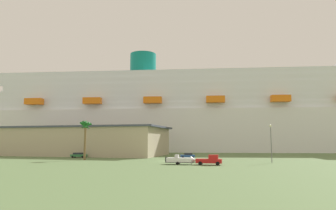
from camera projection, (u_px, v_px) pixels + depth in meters
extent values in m
plane|color=#567042|center=(177.00, 155.00, 107.57)|extent=(600.00, 600.00, 0.00)
cube|color=white|center=(213.00, 131.00, 148.47)|extent=(238.48, 51.57, 19.45)
cube|color=white|center=(213.00, 109.00, 149.78)|extent=(209.95, 46.86, 3.07)
cube|color=white|center=(203.00, 103.00, 150.57)|extent=(198.43, 45.13, 3.07)
cube|color=white|center=(194.00, 97.00, 151.36)|extent=(187.74, 43.87, 3.07)
cube|color=white|center=(184.00, 91.00, 152.15)|extent=(174.88, 42.51, 3.07)
cube|color=white|center=(175.00, 85.00, 152.94)|extent=(169.60, 41.47, 3.07)
cube|color=white|center=(166.00, 79.00, 153.72)|extent=(164.26, 40.42, 3.07)
cylinder|color=#0C7266|center=(143.00, 66.00, 155.67)|extent=(14.11, 14.11, 11.91)
cube|color=orange|center=(34.00, 101.00, 138.52)|extent=(8.18, 3.69, 2.80)
cube|color=orange|center=(92.00, 101.00, 136.02)|extent=(8.18, 3.69, 2.80)
cube|color=orange|center=(153.00, 100.00, 133.52)|extent=(8.18, 3.69, 2.80)
cube|color=orange|center=(215.00, 99.00, 131.02)|extent=(8.18, 3.69, 2.80)
cube|color=orange|center=(281.00, 98.00, 128.52)|extent=(8.18, 3.69, 2.80)
cube|color=#B7A88C|center=(77.00, 142.00, 110.02)|extent=(65.05, 31.71, 9.58)
cube|color=#3F4759|center=(78.00, 128.00, 110.62)|extent=(67.66, 32.98, 0.60)
cube|color=red|center=(209.00, 161.00, 65.58)|extent=(5.73, 2.41, 0.90)
cube|color=red|center=(213.00, 157.00, 65.46)|extent=(2.15, 1.98, 0.90)
cube|color=#26333F|center=(217.00, 157.00, 65.30)|extent=(0.22, 1.68, 0.63)
cylinder|color=black|center=(218.00, 163.00, 66.06)|extent=(0.82, 0.34, 0.80)
cylinder|color=black|center=(218.00, 164.00, 64.12)|extent=(0.82, 0.34, 0.80)
cylinder|color=black|center=(201.00, 163.00, 66.90)|extent=(0.82, 0.34, 0.80)
cylinder|color=black|center=(200.00, 163.00, 64.96)|extent=(0.82, 0.34, 0.80)
cube|color=#595960|center=(179.00, 162.00, 67.00)|extent=(6.35, 2.14, 0.16)
cube|color=#595960|center=(196.00, 163.00, 66.17)|extent=(2.05, 0.27, 0.10)
cylinder|color=black|center=(179.00, 163.00, 67.95)|extent=(0.65, 0.27, 0.64)
cylinder|color=black|center=(177.00, 163.00, 66.14)|extent=(0.65, 0.27, 0.64)
cube|color=white|center=(179.00, 160.00, 67.06)|extent=(5.80, 2.28, 0.90)
cone|color=white|center=(194.00, 160.00, 66.34)|extent=(1.32, 1.76, 1.68)
cube|color=silver|center=(177.00, 156.00, 67.28)|extent=(0.87, 1.06, 0.70)
cube|color=black|center=(166.00, 160.00, 67.74)|extent=(0.40, 0.53, 1.10)
cylinder|color=brown|center=(85.00, 143.00, 82.76)|extent=(0.63, 0.63, 9.25)
cone|color=#1E6628|center=(87.00, 126.00, 83.29)|extent=(1.03, 3.25, 1.74)
cone|color=#1E6628|center=(87.00, 126.00, 83.55)|extent=(2.55, 2.54, 2.51)
cone|color=#1E6628|center=(86.00, 126.00, 83.71)|extent=(2.90, 0.91, 2.56)
cone|color=#1E6628|center=(85.00, 126.00, 83.58)|extent=(2.30, 2.91, 2.24)
cone|color=#1E6628|center=(84.00, 126.00, 83.31)|extent=(1.14, 2.88, 2.63)
cone|color=#1E6628|center=(84.00, 126.00, 83.06)|extent=(2.56, 2.39, 2.63)
cone|color=#1E6628|center=(85.00, 126.00, 82.93)|extent=(3.11, 0.97, 2.21)
cone|color=#1E6628|center=(86.00, 126.00, 83.03)|extent=(2.46, 2.96, 1.88)
sphere|color=#1E6628|center=(86.00, 126.00, 83.30)|extent=(1.10, 1.10, 1.10)
cylinder|color=slate|center=(271.00, 145.00, 71.86)|extent=(0.20, 0.20, 8.55)
sphere|color=#F9F2CC|center=(271.00, 126.00, 72.39)|extent=(0.56, 0.56, 0.56)
cube|color=#264C99|center=(188.00, 156.00, 90.02)|extent=(4.54, 2.55, 0.70)
cube|color=#1E232D|center=(188.00, 154.00, 90.10)|extent=(2.65, 2.05, 0.55)
cylinder|color=black|center=(183.00, 157.00, 89.04)|extent=(0.69, 0.33, 0.66)
cylinder|color=black|center=(183.00, 157.00, 90.88)|extent=(0.69, 0.33, 0.66)
cylinder|color=black|center=(193.00, 157.00, 89.08)|extent=(0.69, 0.33, 0.66)
cylinder|color=black|center=(192.00, 157.00, 90.93)|extent=(0.69, 0.33, 0.66)
cube|color=#2D723F|center=(79.00, 155.00, 92.84)|extent=(4.89, 2.11, 0.70)
cube|color=#1E232D|center=(78.00, 153.00, 92.94)|extent=(2.77, 1.82, 0.55)
cylinder|color=black|center=(85.00, 157.00, 93.56)|extent=(0.67, 0.25, 0.66)
cylinder|color=black|center=(83.00, 157.00, 91.72)|extent=(0.67, 0.25, 0.66)
cylinder|color=black|center=(75.00, 156.00, 93.88)|extent=(0.67, 0.25, 0.66)
cylinder|color=black|center=(73.00, 157.00, 92.04)|extent=(0.67, 0.25, 0.66)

